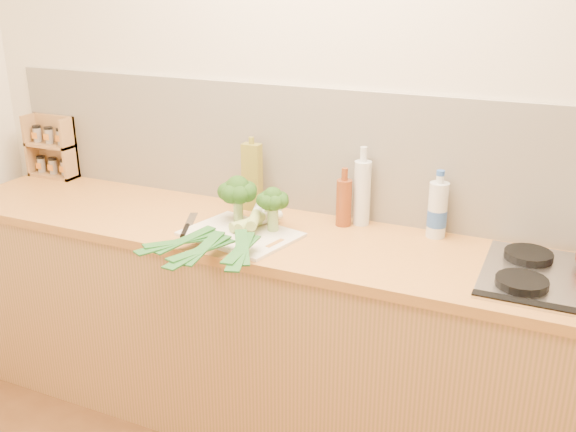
% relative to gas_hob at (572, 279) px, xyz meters
% --- Properties ---
extents(room_shell, '(3.50, 3.50, 3.50)m').
position_rel_gas_hob_xyz_m(room_shell, '(-1.02, 0.29, 0.26)').
color(room_shell, beige).
rests_on(room_shell, ground).
extents(counter, '(3.20, 0.62, 0.90)m').
position_rel_gas_hob_xyz_m(counter, '(-1.02, 0.00, -0.46)').
color(counter, '#BC804E').
rests_on(counter, ground).
extents(gas_hob, '(0.58, 0.50, 0.04)m').
position_rel_gas_hob_xyz_m(gas_hob, '(0.00, 0.00, 0.00)').
color(gas_hob, silver).
rests_on(gas_hob, counter).
extents(chopping_board, '(0.49, 0.40, 0.01)m').
position_rel_gas_hob_xyz_m(chopping_board, '(-1.21, -0.09, -0.01)').
color(chopping_board, beige).
rests_on(chopping_board, counter).
extents(broccoli_left, '(0.16, 0.16, 0.19)m').
position_rel_gas_hob_xyz_m(broccoli_left, '(-1.28, 0.03, 0.13)').
color(broccoli_left, '#8EB167').
rests_on(broccoli_left, chopping_board).
extents(broccoli_right, '(0.13, 0.13, 0.18)m').
position_rel_gas_hob_xyz_m(broccoli_right, '(-1.11, -0.01, 0.12)').
color(broccoli_right, '#8EB167').
rests_on(broccoli_right, chopping_board).
extents(leek_front, '(0.34, 0.60, 0.04)m').
position_rel_gas_hob_xyz_m(leek_front, '(-1.25, -0.11, 0.02)').
color(leek_front, white).
rests_on(leek_front, chopping_board).
extents(leek_mid, '(0.14, 0.71, 0.04)m').
position_rel_gas_hob_xyz_m(leek_mid, '(-1.19, -0.13, 0.04)').
color(leek_mid, white).
rests_on(leek_mid, chopping_board).
extents(leek_back, '(0.25, 0.63, 0.04)m').
position_rel_gas_hob_xyz_m(leek_back, '(-1.13, -0.15, 0.06)').
color(leek_back, white).
rests_on(leek_back, chopping_board).
extents(chefs_knife, '(0.14, 0.28, 0.02)m').
position_rel_gas_hob_xyz_m(chefs_knife, '(-1.44, -0.12, -0.01)').
color(chefs_knife, silver).
rests_on(chefs_knife, counter).
extents(spice_rack, '(0.26, 0.10, 0.31)m').
position_rel_gas_hob_xyz_m(spice_rack, '(-2.47, 0.25, 0.12)').
color(spice_rack, '#B57A4D').
rests_on(spice_rack, counter).
extents(oil_tin, '(0.08, 0.05, 0.33)m').
position_rel_gas_hob_xyz_m(oil_tin, '(-1.31, 0.21, 0.14)').
color(oil_tin, olive).
rests_on(oil_tin, counter).
extents(glass_bottle, '(0.07, 0.07, 0.33)m').
position_rel_gas_hob_xyz_m(glass_bottle, '(-0.82, 0.24, 0.13)').
color(glass_bottle, silver).
rests_on(glass_bottle, counter).
extents(amber_bottle, '(0.06, 0.06, 0.24)m').
position_rel_gas_hob_xyz_m(amber_bottle, '(-0.88, 0.20, 0.09)').
color(amber_bottle, brown).
rests_on(amber_bottle, counter).
extents(water_bottle, '(0.08, 0.08, 0.25)m').
position_rel_gas_hob_xyz_m(water_bottle, '(-0.51, 0.23, 0.09)').
color(water_bottle, silver).
rests_on(water_bottle, counter).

